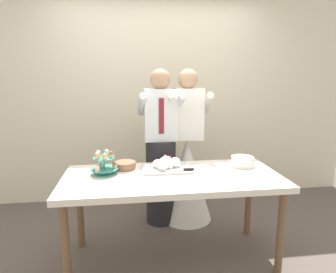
{
  "coord_description": "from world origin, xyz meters",
  "views": [
    {
      "loc": [
        -0.35,
        -2.32,
        1.58
      ],
      "look_at": [
        -0.02,
        0.15,
        1.07
      ],
      "focal_mm": 31.66,
      "sensor_mm": 36.0,
      "label": 1
    }
  ],
  "objects": [
    {
      "name": "ground_plane",
      "position": [
        0.0,
        0.0,
        0.0
      ],
      "size": [
        8.0,
        8.0,
        0.0
      ],
      "primitive_type": "plane",
      "color": "#564C47"
    },
    {
      "name": "rear_wall",
      "position": [
        0.0,
        1.47,
        1.45
      ],
      "size": [
        5.2,
        0.1,
        2.9
      ],
      "primitive_type": "cube",
      "color": "beige",
      "rests_on": "ground_plane"
    },
    {
      "name": "dessert_table",
      "position": [
        0.0,
        0.0,
        0.7
      ],
      "size": [
        1.8,
        0.8,
        0.78
      ],
      "color": "silver",
      "rests_on": "ground_plane"
    },
    {
      "name": "cupcake_stand",
      "position": [
        -0.56,
        0.11,
        0.86
      ],
      "size": [
        0.23,
        0.23,
        0.21
      ],
      "color": "teal",
      "rests_on": "dessert_table"
    },
    {
      "name": "main_cake_tray",
      "position": [
        -0.03,
        0.15,
        0.82
      ],
      "size": [
        0.44,
        0.31,
        0.13
      ],
      "color": "silver",
      "rests_on": "dessert_table"
    },
    {
      "name": "plate_stack",
      "position": [
        0.68,
        0.17,
        0.82
      ],
      "size": [
        0.21,
        0.21,
        0.09
      ],
      "color": "white",
      "rests_on": "dessert_table"
    },
    {
      "name": "round_cake",
      "position": [
        -0.39,
        0.2,
        0.81
      ],
      "size": [
        0.24,
        0.24,
        0.07
      ],
      "color": "white",
      "rests_on": "dessert_table"
    },
    {
      "name": "person_groom",
      "position": [
        -0.02,
        0.72,
        0.75
      ],
      "size": [
        0.47,
        0.5,
        1.66
      ],
      "color": "#232328",
      "rests_on": "ground_plane"
    },
    {
      "name": "person_bride",
      "position": [
        0.27,
        0.75,
        0.58
      ],
      "size": [
        0.56,
        0.56,
        1.66
      ],
      "color": "white",
      "rests_on": "ground_plane"
    }
  ]
}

